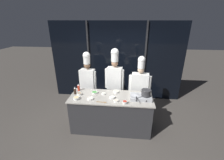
{
  "coord_description": "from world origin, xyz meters",
  "views": [
    {
      "loc": [
        0.35,
        -3.29,
        2.72
      ],
      "look_at": [
        0.0,
        0.25,
        1.28
      ],
      "focal_mm": 24.0,
      "sensor_mm": 36.0,
      "label": 1
    }
  ],
  "objects_px": {
    "frying_pan": "(136,95)",
    "chef_sous": "(115,77)",
    "prep_bowl_scallions": "(95,92)",
    "prep_bowl_bean_sprouts": "(104,94)",
    "prep_bowl_onion": "(90,98)",
    "prep_bowl_chili_flakes": "(125,102)",
    "prep_bowl_noodles": "(116,92)",
    "prep_bowl_chicken": "(116,101)",
    "prep_bowl_ginger": "(76,98)",
    "prep_bowl_mushrooms": "(79,94)",
    "prep_bowl_garlic": "(112,97)",
    "chef_head": "(88,78)",
    "portable_stove": "(141,97)",
    "squeeze_bottle_soy": "(75,91)",
    "squeeze_bottle_chili": "(79,87)",
    "serving_spoon_slotted": "(104,102)",
    "stock_pot": "(146,93)",
    "chef_line": "(140,84)"
  },
  "relations": [
    {
      "from": "prep_bowl_ginger",
      "to": "prep_bowl_onion",
      "type": "bearing_deg",
      "value": 6.21
    },
    {
      "from": "prep_bowl_ginger",
      "to": "chef_head",
      "type": "distance_m",
      "value": 0.95
    },
    {
      "from": "prep_bowl_bean_sprouts",
      "to": "serving_spoon_slotted",
      "type": "bearing_deg",
      "value": -81.45
    },
    {
      "from": "prep_bowl_chicken",
      "to": "chef_head",
      "type": "xyz_separation_m",
      "value": [
        -0.91,
        0.96,
        0.15
      ]
    },
    {
      "from": "chef_head",
      "to": "chef_sous",
      "type": "bearing_deg",
      "value": -170.83
    },
    {
      "from": "portable_stove",
      "to": "stock_pot",
      "type": "height_order",
      "value": "stock_pot"
    },
    {
      "from": "prep_bowl_garlic",
      "to": "squeeze_bottle_soy",
      "type": "bearing_deg",
      "value": 171.66
    },
    {
      "from": "prep_bowl_noodles",
      "to": "prep_bowl_onion",
      "type": "height_order",
      "value": "prep_bowl_noodles"
    },
    {
      "from": "chef_line",
      "to": "squeeze_bottle_soy",
      "type": "bearing_deg",
      "value": 24.89
    },
    {
      "from": "prep_bowl_onion",
      "to": "prep_bowl_mushrooms",
      "type": "xyz_separation_m",
      "value": [
        -0.33,
        0.2,
        0.01
      ]
    },
    {
      "from": "prep_bowl_garlic",
      "to": "prep_bowl_mushrooms",
      "type": "relative_size",
      "value": 0.99
    },
    {
      "from": "prep_bowl_chili_flakes",
      "to": "serving_spoon_slotted",
      "type": "relative_size",
      "value": 0.47
    },
    {
      "from": "squeeze_bottle_soy",
      "to": "chef_line",
      "type": "bearing_deg",
      "value": 19.77
    },
    {
      "from": "stock_pot",
      "to": "prep_bowl_bean_sprouts",
      "type": "bearing_deg",
      "value": 172.13
    },
    {
      "from": "frying_pan",
      "to": "chef_sous",
      "type": "distance_m",
      "value": 1.01
    },
    {
      "from": "portable_stove",
      "to": "prep_bowl_chicken",
      "type": "xyz_separation_m",
      "value": [
        -0.59,
        -0.19,
        -0.02
      ]
    },
    {
      "from": "squeeze_bottle_soy",
      "to": "prep_bowl_bean_sprouts",
      "type": "xyz_separation_m",
      "value": [
        0.73,
        0.06,
        -0.07
      ]
    },
    {
      "from": "stock_pot",
      "to": "prep_bowl_mushrooms",
      "type": "distance_m",
      "value": 1.67
    },
    {
      "from": "prep_bowl_garlic",
      "to": "prep_bowl_mushrooms",
      "type": "height_order",
      "value": "prep_bowl_garlic"
    },
    {
      "from": "prep_bowl_scallions",
      "to": "prep_bowl_bean_sprouts",
      "type": "xyz_separation_m",
      "value": [
        0.24,
        -0.04,
        -0.0
      ]
    },
    {
      "from": "prep_bowl_chicken",
      "to": "stock_pot",
      "type": "bearing_deg",
      "value": 15.14
    },
    {
      "from": "portable_stove",
      "to": "prep_bowl_onion",
      "type": "height_order",
      "value": "portable_stove"
    },
    {
      "from": "stock_pot",
      "to": "prep_bowl_onion",
      "type": "height_order",
      "value": "stock_pot"
    },
    {
      "from": "squeeze_bottle_soy",
      "to": "prep_bowl_chicken",
      "type": "bearing_deg",
      "value": -14.52
    },
    {
      "from": "squeeze_bottle_chili",
      "to": "chef_head",
      "type": "xyz_separation_m",
      "value": [
        0.14,
        0.47,
        0.08
      ]
    },
    {
      "from": "prep_bowl_onion",
      "to": "chef_head",
      "type": "xyz_separation_m",
      "value": [
        -0.28,
        0.91,
        0.15
      ]
    },
    {
      "from": "frying_pan",
      "to": "prep_bowl_bean_sprouts",
      "type": "bearing_deg",
      "value": 169.56
    },
    {
      "from": "prep_bowl_chili_flakes",
      "to": "prep_bowl_scallions",
      "type": "bearing_deg",
      "value": 151.59
    },
    {
      "from": "prep_bowl_bean_sprouts",
      "to": "prep_bowl_ginger",
      "type": "height_order",
      "value": "prep_bowl_ginger"
    },
    {
      "from": "portable_stove",
      "to": "prep_bowl_chili_flakes",
      "type": "relative_size",
      "value": 4.32
    },
    {
      "from": "prep_bowl_scallions",
      "to": "chef_line",
      "type": "xyz_separation_m",
      "value": [
        1.2,
        0.52,
        0.06
      ]
    },
    {
      "from": "stock_pot",
      "to": "squeeze_bottle_soy",
      "type": "relative_size",
      "value": 1.26
    },
    {
      "from": "prep_bowl_scallions",
      "to": "chef_head",
      "type": "xyz_separation_m",
      "value": [
        -0.32,
        0.58,
        0.15
      ]
    },
    {
      "from": "prep_bowl_chili_flakes",
      "to": "portable_stove",
      "type": "bearing_deg",
      "value": 33.53
    },
    {
      "from": "portable_stove",
      "to": "squeeze_bottle_chili",
      "type": "xyz_separation_m",
      "value": [
        -1.64,
        0.3,
        0.05
      ]
    },
    {
      "from": "prep_bowl_onion",
      "to": "serving_spoon_slotted",
      "type": "relative_size",
      "value": 0.63
    },
    {
      "from": "prep_bowl_scallions",
      "to": "stock_pot",
      "type": "bearing_deg",
      "value": -7.95
    },
    {
      "from": "prep_bowl_onion",
      "to": "chef_sous",
      "type": "xyz_separation_m",
      "value": [
        0.51,
        0.94,
        0.21
      ]
    },
    {
      "from": "prep_bowl_chili_flakes",
      "to": "prep_bowl_ginger",
      "type": "bearing_deg",
      "value": 176.38
    },
    {
      "from": "squeeze_bottle_chili",
      "to": "prep_bowl_scallions",
      "type": "bearing_deg",
      "value": -14.46
    },
    {
      "from": "prep_bowl_chicken",
      "to": "prep_bowl_ginger",
      "type": "distance_m",
      "value": 0.96
    },
    {
      "from": "chef_sous",
      "to": "prep_bowl_chili_flakes",
      "type": "bearing_deg",
      "value": 115.86
    },
    {
      "from": "prep_bowl_noodles",
      "to": "chef_line",
      "type": "xyz_separation_m",
      "value": [
        0.65,
        0.42,
        0.06
      ]
    },
    {
      "from": "prep_bowl_chili_flakes",
      "to": "chef_sous",
      "type": "relative_size",
      "value": 0.06
    },
    {
      "from": "frying_pan",
      "to": "prep_bowl_noodles",
      "type": "distance_m",
      "value": 0.59
    },
    {
      "from": "prep_bowl_bean_sprouts",
      "to": "prep_bowl_mushrooms",
      "type": "relative_size",
      "value": 0.75
    },
    {
      "from": "prep_bowl_scallions",
      "to": "serving_spoon_slotted",
      "type": "bearing_deg",
      "value": -55.69
    },
    {
      "from": "prep_bowl_noodles",
      "to": "prep_bowl_chicken",
      "type": "xyz_separation_m",
      "value": [
        0.04,
        -0.47,
        -0.0
      ]
    },
    {
      "from": "prep_bowl_onion",
      "to": "prep_bowl_chili_flakes",
      "type": "bearing_deg",
      "value": -7.47
    },
    {
      "from": "squeeze_bottle_soy",
      "to": "prep_bowl_scallions",
      "type": "relative_size",
      "value": 1.2
    }
  ]
}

